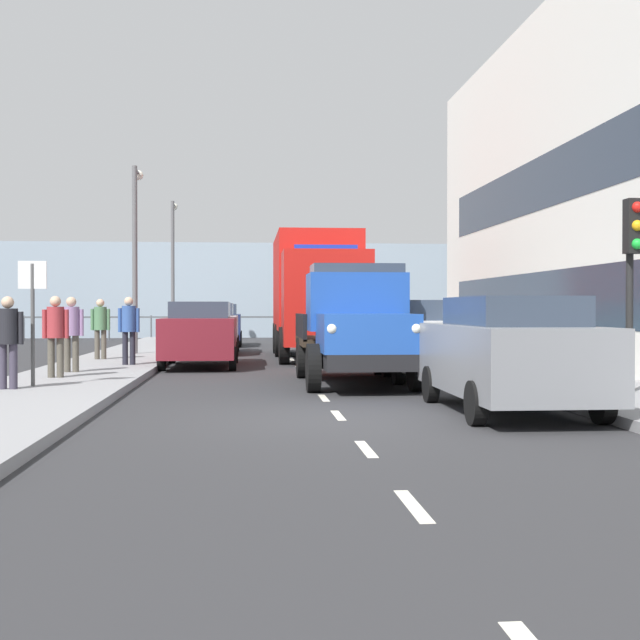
{
  "coord_description": "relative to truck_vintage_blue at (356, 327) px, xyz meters",
  "views": [
    {
      "loc": [
        1.28,
        11.79,
        1.55
      ],
      "look_at": [
        -0.51,
        -9.41,
        1.25
      ],
      "focal_mm": 47.14,
      "sensor_mm": 36.0,
      "label": 1
    }
  ],
  "objects": [
    {
      "name": "pedestrian_with_bag",
      "position": [
        5.12,
        -4.39,
        -0.04
      ],
      "size": [
        0.53,
        0.34,
        1.68
      ],
      "color": "black",
      "rests_on": "sidewalk_right"
    },
    {
      "name": "car_teal_kerbside_2",
      "position": [
        -1.7,
        -7.03,
        -0.28
      ],
      "size": [
        1.91,
        4.09,
        1.72
      ],
      "color": "#1E6670",
      "rests_on": "ground_plane"
    },
    {
      "name": "car_maroon_oppositeside_0",
      "position": [
        3.43,
        -5.7,
        -0.28
      ],
      "size": [
        1.93,
        4.59,
        1.72
      ],
      "color": "maroon",
      "rests_on": "ground_plane"
    },
    {
      "name": "car_navy_oppositeside_2",
      "position": [
        3.43,
        -17.88,
        -0.28
      ],
      "size": [
        1.95,
        3.94,
        1.72
      ],
      "color": "navy",
      "rests_on": "ground_plane"
    },
    {
      "name": "lorry_cargo_red",
      "position": [
        0.03,
        -9.24,
        0.9
      ],
      "size": [
        2.58,
        8.2,
        3.87
      ],
      "color": "red",
      "rests_on": "ground_plane"
    },
    {
      "name": "road_centreline_markings",
      "position": [
        0.86,
        -4.27,
        -1.17
      ],
      "size": [
        0.12,
        35.35,
        0.01
      ],
      "color": "silver",
      "rests_on": "ground_plane"
    },
    {
      "name": "car_white_kerbside_1",
      "position": [
        -1.7,
        -1.33,
        -0.28
      ],
      "size": [
        1.87,
        4.21,
        1.72
      ],
      "color": "white",
      "rests_on": "ground_plane"
    },
    {
      "name": "traffic_light_near",
      "position": [
        -4.16,
        3.36,
        1.29
      ],
      "size": [
        0.28,
        0.41,
        3.2
      ],
      "color": "black",
      "rests_on": "sidewalk_left"
    },
    {
      "name": "seawall_railing",
      "position": [
        0.86,
        -24.33,
        -0.26
      ],
      "size": [
        28.08,
        0.08,
        1.2
      ],
      "color": "#4C5156",
      "rests_on": "ground_plane"
    },
    {
      "name": "sea_horizon",
      "position": [
        0.86,
        -27.93,
        1.32
      ],
      "size": [
        80.0,
        0.8,
        5.0
      ],
      "primitive_type": "cube",
      "color": "#8C9EAD",
      "rests_on": "ground_plane"
    },
    {
      "name": "pedestrian_couple_a",
      "position": [
        6.22,
        -6.76,
        -0.06
      ],
      "size": [
        0.53,
        0.34,
        1.66
      ],
      "color": "#4C473D",
      "rests_on": "sidewalk_right"
    },
    {
      "name": "street_sign",
      "position": [
        6.01,
        1.31,
        0.5
      ],
      "size": [
        0.5,
        0.07,
        2.25
      ],
      "color": "#4C4C4C",
      "rests_on": "sidewalk_right"
    },
    {
      "name": "car_silver_oppositeside_1",
      "position": [
        3.43,
        -12.04,
        -0.28
      ],
      "size": [
        1.86,
        3.99,
        1.72
      ],
      "color": "#B7BABF",
      "rests_on": "ground_plane"
    },
    {
      "name": "pedestrian_near_railing",
      "position": [
        6.05,
        -0.63,
        -0.06
      ],
      "size": [
        0.53,
        0.34,
        1.65
      ],
      "color": "#4C473D",
      "rests_on": "sidewalk_right"
    },
    {
      "name": "truck_vintage_blue",
      "position": [
        0.0,
        0.0,
        0.0
      ],
      "size": [
        2.17,
        5.64,
        2.43
      ],
      "color": "black",
      "rests_on": "ground_plane"
    },
    {
      "name": "car_grey_kerbside_near",
      "position": [
        -1.7,
        4.52,
        -0.28
      ],
      "size": [
        1.91,
        4.45,
        1.72
      ],
      "color": "slate",
      "rests_on": "ground_plane"
    },
    {
      "name": "pedestrian_by_lamp",
      "position": [
        6.04,
        -2.09,
        -0.06
      ],
      "size": [
        0.53,
        0.34,
        1.65
      ],
      "color": "#4C473D",
      "rests_on": "sidewalk_right"
    },
    {
      "name": "ground_plane",
      "position": [
        0.86,
        -4.85,
        -1.18
      ],
      "size": [
        80.0,
        80.0,
        0.0
      ],
      "primitive_type": "plane",
      "color": "#2D2D30"
    },
    {
      "name": "pedestrian_in_dark_coat",
      "position": [
        6.31,
        1.79,
        -0.09
      ],
      "size": [
        0.53,
        0.34,
        1.61
      ],
      "color": "#383342",
      "rests_on": "sidewalk_right"
    },
    {
      "name": "lamp_post_far",
      "position": [
        5.59,
        -21.81,
        2.71
      ],
      "size": [
        0.32,
        1.14,
        6.26
      ],
      "color": "#59595B",
      "rests_on": "sidewalk_right"
    },
    {
      "name": "sidewalk_left",
      "position": [
        -4.02,
        -4.85,
        -1.1
      ],
      "size": [
        2.74,
        40.16,
        0.15
      ],
      "primitive_type": "cube",
      "color": "gray",
      "rests_on": "ground_plane"
    },
    {
      "name": "sidewalk_right",
      "position": [
        5.75,
        -4.85,
        -1.1
      ],
      "size": [
        2.74,
        40.16,
        0.15
      ],
      "primitive_type": "cube",
      "color": "gray",
      "rests_on": "ground_plane"
    },
    {
      "name": "lamp_post_promenade",
      "position": [
        5.67,
        -9.86,
        2.48
      ],
      "size": [
        0.32,
        1.14,
        5.82
      ],
      "color": "#59595B",
      "rests_on": "sidewalk_right"
    }
  ]
}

